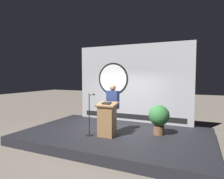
{
  "coord_description": "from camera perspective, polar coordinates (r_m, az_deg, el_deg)",
  "views": [
    {
      "loc": [
        2.65,
        -6.17,
        2.25
      ],
      "look_at": [
        -0.06,
        -0.14,
        1.81
      ],
      "focal_mm": 31.23,
      "sensor_mm": 36.0,
      "label": 1
    }
  ],
  "objects": [
    {
      "name": "ground_plane",
      "position": [
        7.09,
        0.95,
        -14.69
      ],
      "size": [
        40.0,
        40.0,
        0.0
      ],
      "primitive_type": "plane",
      "color": "#6B6056"
    },
    {
      "name": "stage_platform",
      "position": [
        7.04,
        0.95,
        -13.53
      ],
      "size": [
        6.4,
        4.0,
        0.3
      ],
      "primitive_type": "cube",
      "color": "black",
      "rests_on": "ground"
    },
    {
      "name": "banner_display",
      "position": [
        8.46,
        5.71,
        1.77
      ],
      "size": [
        5.03,
        0.12,
        3.31
      ],
      "color": "#9E9EA3",
      "rests_on": "stage_platform"
    },
    {
      "name": "podium",
      "position": [
        6.41,
        -1.48,
        -8.77
      ],
      "size": [
        0.64,
        0.5,
        1.13
      ],
      "color": "olive",
      "rests_on": "stage_platform"
    },
    {
      "name": "speaker_person",
      "position": [
        6.78,
        0.25,
        -5.43
      ],
      "size": [
        0.4,
        0.26,
        1.68
      ],
      "color": "black",
      "rests_on": "stage_platform"
    },
    {
      "name": "microphone_stand",
      "position": [
        6.6,
        -6.46,
        -9.1
      ],
      "size": [
        0.24,
        0.47,
        1.39
      ],
      "color": "black",
      "rests_on": "stage_platform"
    },
    {
      "name": "potted_plant",
      "position": [
        6.77,
        13.6,
        -7.81
      ],
      "size": [
        0.69,
        0.69,
        1.0
      ],
      "color": "brown",
      "rests_on": "stage_platform"
    }
  ]
}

